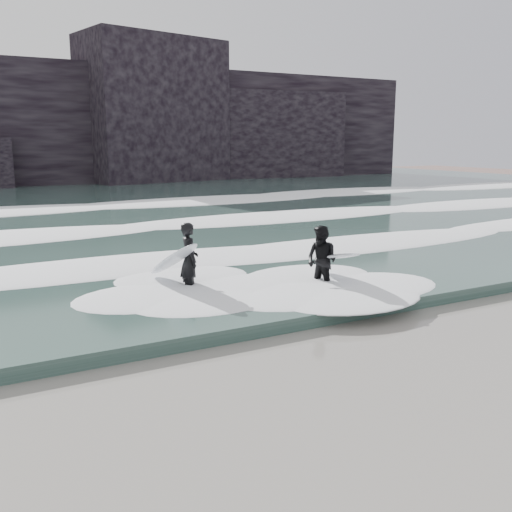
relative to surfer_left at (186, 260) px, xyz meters
name	(u,v)px	position (x,y,z in m)	size (l,w,h in m)	color
ground	(467,370)	(2.45, -6.57, -0.93)	(120.00, 120.00, 0.00)	#825F53
sea	(88,202)	(2.45, 22.43, -0.78)	(90.00, 52.00, 0.30)	#314A43
headland	(41,126)	(2.45, 39.43, 4.07)	(70.00, 9.00, 10.00)	black
foam_near	(233,255)	(2.45, 2.43, -0.53)	(60.00, 3.20, 0.20)	white
foam_mid	(158,225)	(2.45, 9.43, -0.51)	(60.00, 4.00, 0.24)	white
foam_far	(104,203)	(2.45, 18.43, -0.48)	(60.00, 4.80, 0.30)	white
surfer_left	(186,260)	(0.00, 0.00, 0.00)	(1.14, 2.14, 1.85)	black
surfer_right	(324,260)	(3.12, -1.40, -0.05)	(1.34, 2.34, 1.74)	black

